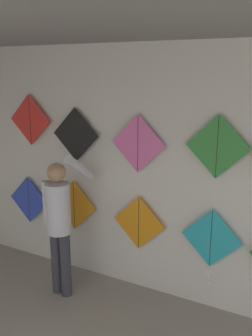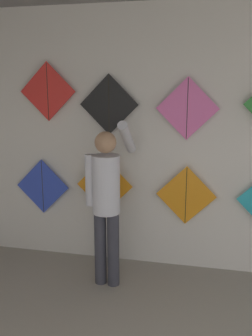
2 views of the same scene
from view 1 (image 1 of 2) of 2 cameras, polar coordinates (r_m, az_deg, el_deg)
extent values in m
cube|color=silver|center=(4.19, 2.16, -0.75)|extent=(5.39, 0.06, 2.80)
cylinder|color=#383842|center=(4.51, -10.54, -13.84)|extent=(0.12, 0.12, 0.76)
cylinder|color=#383842|center=(4.43, -9.19, -14.34)|extent=(0.12, 0.12, 0.76)
cylinder|color=silver|center=(4.19, -10.28, -6.07)|extent=(0.27, 0.27, 0.57)
sphere|color=tan|center=(4.06, -10.54, -0.66)|extent=(0.21, 0.21, 0.21)
cylinder|color=silver|center=(4.28, -11.95, -5.23)|extent=(0.10, 0.10, 0.51)
cylinder|color=silver|center=(4.11, -7.05, 0.00)|extent=(0.10, 0.47, 0.37)
cube|color=blue|center=(5.18, -14.61, -4.71)|extent=(0.64, 0.01, 0.64)
cylinder|color=black|center=(5.18, -14.62, -4.72)|extent=(0.01, 0.01, 0.61)
cube|color=orange|center=(4.71, -7.93, -5.60)|extent=(0.64, 0.01, 0.64)
cylinder|color=black|center=(4.71, -7.94, -5.61)|extent=(0.01, 0.01, 0.61)
cube|color=orange|center=(4.29, 1.96, -8.35)|extent=(0.64, 0.01, 0.64)
cylinder|color=black|center=(4.29, 1.95, -8.35)|extent=(0.01, 0.01, 0.61)
cube|color=#28B2C6|center=(4.03, 12.83, -10.41)|extent=(0.64, 0.01, 0.64)
cylinder|color=black|center=(4.03, 12.83, -10.42)|extent=(0.01, 0.01, 0.61)
sphere|color=white|center=(4.19, 12.50, -15.05)|extent=(0.04, 0.04, 0.04)
sphere|color=white|center=(4.22, 12.44, -15.87)|extent=(0.04, 0.04, 0.04)
sphere|color=white|center=(4.26, 12.39, -16.68)|extent=(0.04, 0.04, 0.04)
cube|color=red|center=(4.86, -14.41, 7.12)|extent=(0.64, 0.01, 0.64)
cylinder|color=black|center=(4.85, -14.43, 7.11)|extent=(0.01, 0.01, 0.61)
cube|color=black|center=(4.44, -7.70, 5.05)|extent=(0.64, 0.01, 0.64)
cylinder|color=black|center=(4.44, -7.72, 5.05)|extent=(0.01, 0.01, 0.61)
cube|color=pink|center=(4.03, 1.83, 3.73)|extent=(0.64, 0.01, 0.64)
cylinder|color=black|center=(4.03, 1.82, 3.72)|extent=(0.01, 0.01, 0.61)
cube|color=#338C38|center=(3.73, 13.74, 3.16)|extent=(0.64, 0.01, 0.64)
cylinder|color=black|center=(3.72, 13.73, 3.16)|extent=(0.01, 0.01, 0.61)
camera|label=2|loc=(1.65, -69.19, -13.92)|focal=40.00mm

